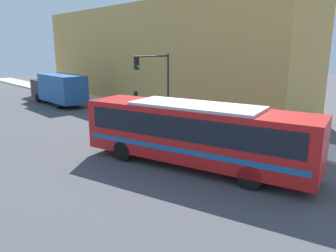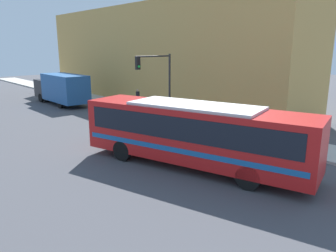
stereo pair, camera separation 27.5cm
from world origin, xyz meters
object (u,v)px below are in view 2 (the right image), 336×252
at_px(delivery_truck, 61,88).
at_px(parking_meter, 174,110).
at_px(fire_hydrant, 203,122).
at_px(city_bus, 194,131).
at_px(traffic_light_pole, 158,75).
at_px(pedestrian_near_corner, 138,98).

bearing_deg(delivery_truck, parking_meter, -77.34).
bearing_deg(fire_hydrant, city_bus, -141.12).
bearing_deg(delivery_truck, traffic_light_pole, -81.07).
relative_size(traffic_light_pole, parking_meter, 4.20).
height_order(delivery_truck, parking_meter, delivery_truck).
relative_size(fire_hydrant, traffic_light_pole, 0.14).
distance_m(delivery_truck, parking_meter, 13.73).
xyz_separation_m(parking_meter, pedestrian_near_corner, (0.89, 5.84, 0.10)).
relative_size(city_bus, pedestrian_near_corner, 6.52).
height_order(city_bus, traffic_light_pole, traffic_light_pole).
height_order(traffic_light_pole, pedestrian_near_corner, traffic_light_pole).
distance_m(delivery_truck, traffic_light_pole, 13.03).
xyz_separation_m(city_bus, delivery_truck, (2.84, 21.16, -0.14)).
xyz_separation_m(delivery_truck, traffic_light_pole, (2.00, -12.72, 1.95)).
height_order(fire_hydrant, parking_meter, parking_meter).
bearing_deg(pedestrian_near_corner, fire_hydrant, -95.69).
relative_size(delivery_truck, traffic_light_pole, 1.65).
bearing_deg(parking_meter, city_bus, -126.92).
relative_size(delivery_truck, parking_meter, 6.91).
distance_m(delivery_truck, pedestrian_near_corner, 8.51).
height_order(delivery_truck, traffic_light_pole, traffic_light_pole).
bearing_deg(delivery_truck, city_bus, -97.64).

